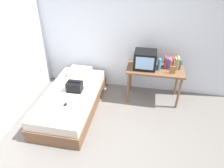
{
  "coord_description": "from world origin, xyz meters",
  "views": [
    {
      "loc": [
        0.43,
        -2.06,
        2.74
      ],
      "look_at": [
        -0.17,
        1.08,
        0.6
      ],
      "focal_mm": 31.16,
      "sensor_mm": 36.0,
      "label": 1
    }
  ],
  "objects_px": {
    "desk": "(155,72)",
    "tv": "(145,60)",
    "picture_frame": "(173,70)",
    "folded_towel": "(59,112)",
    "bed": "(72,101)",
    "book_row": "(172,63)",
    "magazine": "(55,102)",
    "handbag": "(75,87)",
    "remote_dark": "(64,106)",
    "pillow": "(80,72)",
    "water_bottle": "(159,64)"
  },
  "relations": [
    {
      "from": "bed",
      "to": "handbag",
      "type": "bearing_deg",
      "value": 33.27
    },
    {
      "from": "pillow",
      "to": "magazine",
      "type": "distance_m",
      "value": 1.07
    },
    {
      "from": "tv",
      "to": "magazine",
      "type": "height_order",
      "value": "tv"
    },
    {
      "from": "picture_frame",
      "to": "handbag",
      "type": "distance_m",
      "value": 1.96
    },
    {
      "from": "bed",
      "to": "handbag",
      "type": "distance_m",
      "value": 0.34
    },
    {
      "from": "magazine",
      "to": "pillow",
      "type": "bearing_deg",
      "value": 82.88
    },
    {
      "from": "desk",
      "to": "pillow",
      "type": "bearing_deg",
      "value": -179.85
    },
    {
      "from": "desk",
      "to": "tv",
      "type": "distance_m",
      "value": 0.36
    },
    {
      "from": "bed",
      "to": "pillow",
      "type": "height_order",
      "value": "pillow"
    },
    {
      "from": "magazine",
      "to": "remote_dark",
      "type": "height_order",
      "value": "remote_dark"
    },
    {
      "from": "desk",
      "to": "picture_frame",
      "type": "bearing_deg",
      "value": -25.99
    },
    {
      "from": "water_bottle",
      "to": "magazine",
      "type": "bearing_deg",
      "value": -151.71
    },
    {
      "from": "water_bottle",
      "to": "book_row",
      "type": "xyz_separation_m",
      "value": [
        0.26,
        0.14,
        -0.01
      ]
    },
    {
      "from": "handbag",
      "to": "magazine",
      "type": "xyz_separation_m",
      "value": [
        -0.24,
        -0.42,
        -0.1
      ]
    },
    {
      "from": "desk",
      "to": "picture_frame",
      "type": "xyz_separation_m",
      "value": [
        0.32,
        -0.16,
        0.18
      ]
    },
    {
      "from": "bed",
      "to": "magazine",
      "type": "xyz_separation_m",
      "value": [
        -0.15,
        -0.37,
        0.23
      ]
    },
    {
      "from": "water_bottle",
      "to": "folded_towel",
      "type": "bearing_deg",
      "value": -142.67
    },
    {
      "from": "pillow",
      "to": "handbag",
      "type": "xyz_separation_m",
      "value": [
        0.11,
        -0.63,
        0.03
      ]
    },
    {
      "from": "tv",
      "to": "book_row",
      "type": "xyz_separation_m",
      "value": [
        0.55,
        0.09,
        -0.07
      ]
    },
    {
      "from": "book_row",
      "to": "picture_frame",
      "type": "relative_size",
      "value": 2.04
    },
    {
      "from": "tv",
      "to": "pillow",
      "type": "xyz_separation_m",
      "value": [
        -1.43,
        0.01,
        -0.45
      ]
    },
    {
      "from": "desk",
      "to": "magazine",
      "type": "height_order",
      "value": "desk"
    },
    {
      "from": "bed",
      "to": "magazine",
      "type": "relative_size",
      "value": 6.9
    },
    {
      "from": "bed",
      "to": "book_row",
      "type": "xyz_separation_m",
      "value": [
        1.96,
        0.77,
        0.67
      ]
    },
    {
      "from": "bed",
      "to": "pillow",
      "type": "xyz_separation_m",
      "value": [
        -0.02,
        0.69,
        0.29
      ]
    },
    {
      "from": "picture_frame",
      "to": "pillow",
      "type": "xyz_separation_m",
      "value": [
        -1.98,
        0.15,
        -0.35
      ]
    },
    {
      "from": "tv",
      "to": "magazine",
      "type": "relative_size",
      "value": 1.52
    },
    {
      "from": "handbag",
      "to": "tv",
      "type": "bearing_deg",
      "value": 25.12
    },
    {
      "from": "magazine",
      "to": "book_row",
      "type": "bearing_deg",
      "value": 28.21
    },
    {
      "from": "tv",
      "to": "water_bottle",
      "type": "height_order",
      "value": "tv"
    },
    {
      "from": "water_bottle",
      "to": "folded_towel",
      "type": "xyz_separation_m",
      "value": [
        -1.66,
        -1.26,
        -0.42
      ]
    },
    {
      "from": "handbag",
      "to": "water_bottle",
      "type": "bearing_deg",
      "value": 19.6
    },
    {
      "from": "tv",
      "to": "book_row",
      "type": "height_order",
      "value": "tv"
    },
    {
      "from": "pillow",
      "to": "remote_dark",
      "type": "relative_size",
      "value": 3.07
    },
    {
      "from": "tv",
      "to": "water_bottle",
      "type": "xyz_separation_m",
      "value": [
        0.29,
        -0.04,
        -0.06
      ]
    },
    {
      "from": "book_row",
      "to": "magazine",
      "type": "distance_m",
      "value": 2.44
    },
    {
      "from": "remote_dark",
      "to": "folded_towel",
      "type": "distance_m",
      "value": 0.18
    },
    {
      "from": "pillow",
      "to": "handbag",
      "type": "bearing_deg",
      "value": -80.55
    },
    {
      "from": "water_bottle",
      "to": "picture_frame",
      "type": "height_order",
      "value": "water_bottle"
    },
    {
      "from": "magazine",
      "to": "remote_dark",
      "type": "bearing_deg",
      "value": -21.78
    },
    {
      "from": "book_row",
      "to": "picture_frame",
      "type": "distance_m",
      "value": 0.23
    },
    {
      "from": "folded_towel",
      "to": "picture_frame",
      "type": "bearing_deg",
      "value": 31.4
    },
    {
      "from": "picture_frame",
      "to": "remote_dark",
      "type": "bearing_deg",
      "value": -152.38
    },
    {
      "from": "desk",
      "to": "picture_frame",
      "type": "height_order",
      "value": "picture_frame"
    },
    {
      "from": "book_row",
      "to": "picture_frame",
      "type": "height_order",
      "value": "book_row"
    },
    {
      "from": "pillow",
      "to": "handbag",
      "type": "relative_size",
      "value": 1.59
    },
    {
      "from": "desk",
      "to": "magazine",
      "type": "relative_size",
      "value": 4.0
    },
    {
      "from": "bed",
      "to": "folded_towel",
      "type": "xyz_separation_m",
      "value": [
        0.04,
        -0.63,
        0.26
      ]
    },
    {
      "from": "picture_frame",
      "to": "handbag",
      "type": "xyz_separation_m",
      "value": [
        -1.87,
        -0.48,
        -0.31
      ]
    },
    {
      "from": "picture_frame",
      "to": "folded_towel",
      "type": "xyz_separation_m",
      "value": [
        -1.91,
        -1.17,
        -0.38
      ]
    }
  ]
}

